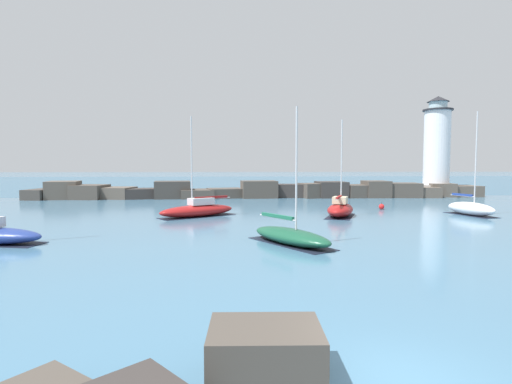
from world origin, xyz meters
TOP-DOWN VIEW (x-y plane):
  - open_sea_beyond at (0.00, 111.76)m, footprint 400.00×116.00m
  - breakwater_jetty at (0.42, 51.58)m, footprint 68.09×6.71m
  - lighthouse at (28.97, 53.01)m, footprint 5.30×5.30m
  - foreground_rocks at (2.25, 0.23)m, footprint 20.13×7.41m
  - sailboat_moored_0 at (6.71, 28.72)m, footprint 4.29×5.99m
  - sailboat_moored_2 at (-0.01, 15.92)m, footprint 5.23×6.72m
  - sailboat_moored_3 at (-6.75, 29.67)m, footprint 7.65×6.17m
  - sailboat_moored_4 at (19.71, 28.96)m, footprint 3.06×5.79m
  - mooring_buoy_orange_near at (12.99, 34.53)m, footprint 0.61×0.61m

SIDE VIEW (x-z plane):
  - open_sea_beyond at x=0.00m, z-range 0.00..0.01m
  - mooring_buoy_orange_near at x=12.99m, z-range -0.10..0.71m
  - foreground_rocks at x=2.25m, z-range -0.13..1.05m
  - sailboat_moored_2 at x=-0.01m, z-range -3.66..4.67m
  - sailboat_moored_3 at x=-6.75m, z-range -4.05..5.35m
  - sailboat_moored_4 at x=19.71m, z-range -4.30..5.65m
  - sailboat_moored_0 at x=6.71m, z-range -3.84..5.30m
  - breakwater_jetty at x=0.42m, z-range -0.26..2.31m
  - lighthouse at x=28.97m, z-range -0.94..14.76m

